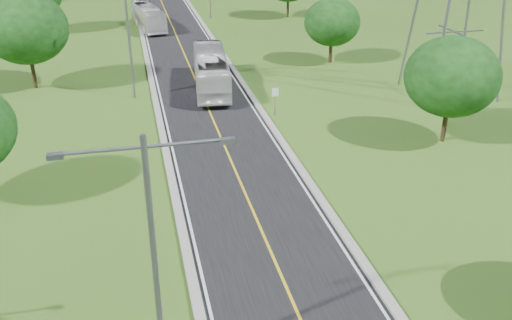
{
  "coord_description": "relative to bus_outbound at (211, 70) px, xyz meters",
  "views": [
    {
      "loc": [
        -6.2,
        -4.85,
        17.0
      ],
      "look_at": [
        0.33,
        23.73,
        3.0
      ],
      "focal_mm": 40.0,
      "sensor_mm": 36.0,
      "label": 1
    }
  ],
  "objects": [
    {
      "name": "road",
      "position": [
        -1.11,
        20.1,
        -1.75
      ],
      "size": [
        8.0,
        150.0,
        0.06
      ],
      "primitive_type": "cube",
      "color": "black",
      "rests_on": "ground"
    },
    {
      "name": "curb_right",
      "position": [
        3.14,
        20.1,
        -1.67
      ],
      "size": [
        0.5,
        150.0,
        0.22
      ],
      "primitive_type": "cube",
      "color": "gray",
      "rests_on": "ground"
    },
    {
      "name": "curb_left",
      "position": [
        -5.36,
        20.1,
        -1.67
      ],
      "size": [
        0.5,
        150.0,
        0.22
      ],
      "primitive_type": "cube",
      "color": "gray",
      "rests_on": "ground"
    },
    {
      "name": "tree_lc",
      "position": [
        -16.11,
        4.1,
        3.79
      ],
      "size": [
        7.56,
        7.56,
        8.79
      ],
      "color": "black",
      "rests_on": "ground"
    },
    {
      "name": "bus_outbound",
      "position": [
        0.0,
        0.0,
        0.0
      ],
      "size": [
        4.15,
        12.6,
        3.44
      ],
      "primitive_type": "imported",
      "rotation": [
        0.0,
        0.0,
        3.04
      ],
      "color": "silver",
      "rests_on": "road"
    },
    {
      "name": "speed_limit_sign",
      "position": [
        4.09,
        -7.91,
        -0.18
      ],
      "size": [
        0.55,
        0.09,
        2.4
      ],
      "color": "slate",
      "rests_on": "ground"
    },
    {
      "name": "streetlight_near_left",
      "position": [
        -7.11,
        -33.9,
        4.16
      ],
      "size": [
        5.9,
        0.25,
        10.0
      ],
      "color": "slate",
      "rests_on": "ground"
    },
    {
      "name": "tree_rb",
      "position": [
        14.89,
        -15.9,
        3.17
      ],
      "size": [
        6.72,
        6.72,
        7.82
      ],
      "color": "black",
      "rests_on": "ground"
    },
    {
      "name": "streetlight_mid_left",
      "position": [
        -7.11,
        -0.9,
        4.16
      ],
      "size": [
        5.9,
        0.25,
        10.0
      ],
      "color": "slate",
      "rests_on": "ground"
    },
    {
      "name": "tree_rc",
      "position": [
        13.89,
        6.1,
        2.55
      ],
      "size": [
        5.88,
        5.88,
        6.84
      ],
      "color": "black",
      "rests_on": "ground"
    },
    {
      "name": "bus_inbound",
      "position": [
        -4.24,
        26.84,
        -0.21
      ],
      "size": [
        4.17,
        11.14,
        3.03
      ],
      "primitive_type": "imported",
      "rotation": [
        0.0,
        0.0,
        0.15
      ],
      "color": "silver",
      "rests_on": "road"
    },
    {
      "name": "ground",
      "position": [
        -1.11,
        14.1,
        -1.78
      ],
      "size": [
        260.0,
        260.0,
        0.0
      ],
      "primitive_type": "plane",
      "color": "#2F5016",
      "rests_on": "ground"
    }
  ]
}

